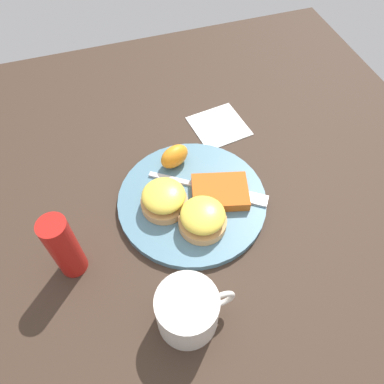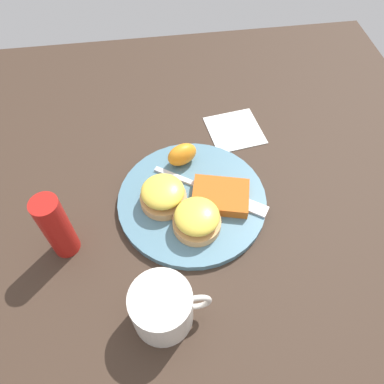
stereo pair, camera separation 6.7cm
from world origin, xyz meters
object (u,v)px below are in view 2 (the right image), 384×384
object	(u,v)px
sandwich_benedict_left	(163,193)
orange_wedge	(182,155)
cup	(163,308)
condiment_bottle	(56,227)
sandwich_benedict_right	(197,219)
hashbrown_patty	(220,196)
fork	(217,193)

from	to	relation	value
sandwich_benedict_left	orange_wedge	distance (m)	0.10
cup	condiment_bottle	size ratio (longest dim) A/B	0.89
sandwich_benedict_right	cup	distance (m)	0.16
hashbrown_patty	sandwich_benedict_left	bearing A→B (deg)	173.20
sandwich_benedict_left	orange_wedge	bearing A→B (deg)	61.97
sandwich_benedict_left	condiment_bottle	size ratio (longest dim) A/B	0.63
cup	sandwich_benedict_right	bearing A→B (deg)	63.20
hashbrown_patty	fork	distance (m)	0.02
orange_wedge	hashbrown_patty	bearing A→B (deg)	-59.52
sandwich_benedict_right	hashbrown_patty	xyz separation A→B (m)	(0.05, 0.05, -0.01)
hashbrown_patty	fork	world-z (taller)	hashbrown_patty
sandwich_benedict_right	hashbrown_patty	bearing A→B (deg)	45.07
orange_wedge	cup	distance (m)	0.30
fork	sandwich_benedict_right	bearing A→B (deg)	-126.08
sandwich_benedict_left	sandwich_benedict_right	world-z (taller)	same
sandwich_benedict_left	sandwich_benedict_right	size ratio (longest dim) A/B	1.00
sandwich_benedict_left	condiment_bottle	xyz separation A→B (m)	(-0.17, -0.06, 0.03)
hashbrown_patty	condiment_bottle	xyz separation A→B (m)	(-0.28, -0.05, 0.04)
hashbrown_patty	condiment_bottle	bearing A→B (deg)	-169.46
fork	sandwich_benedict_left	bearing A→B (deg)	-179.63
orange_wedge	cup	xyz separation A→B (m)	(-0.07, -0.29, 0.01)
sandwich_benedict_right	fork	xyz separation A→B (m)	(0.05, 0.06, -0.02)
fork	cup	distance (m)	0.24
sandwich_benedict_right	condiment_bottle	xyz separation A→B (m)	(-0.23, -0.00, 0.03)
condiment_bottle	sandwich_benedict_left	bearing A→B (deg)	20.19
hashbrown_patty	cup	bearing A→B (deg)	-122.29
sandwich_benedict_left	fork	bearing A→B (deg)	0.37
sandwich_benedict_right	condiment_bottle	distance (m)	0.23
orange_wedge	condiment_bottle	distance (m)	0.27
orange_wedge	condiment_bottle	size ratio (longest dim) A/B	0.45
fork	condiment_bottle	bearing A→B (deg)	-166.70
cup	condiment_bottle	distance (m)	0.21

